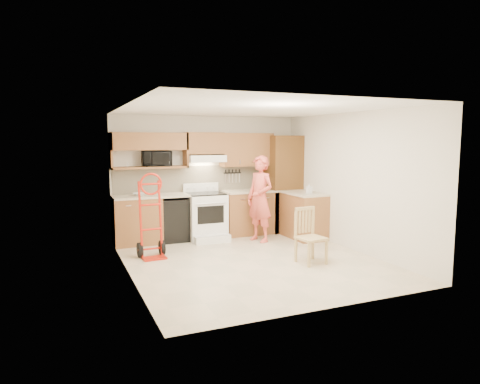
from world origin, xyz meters
TOP-DOWN VIEW (x-y plane):
  - floor at (0.00, 0.00)m, footprint 4.00×4.50m
  - ceiling at (0.00, 0.00)m, footprint 4.00×4.50m
  - wall_back at (0.00, 2.26)m, footprint 4.00×0.02m
  - wall_front at (0.00, -2.26)m, footprint 4.00×0.02m
  - wall_left at (-2.01, 0.00)m, footprint 0.02×4.50m
  - wall_right at (2.01, 0.00)m, footprint 0.02×4.50m
  - backsplash at (0.00, 2.23)m, footprint 3.92×0.03m
  - lower_cab_left at (-1.55, 1.95)m, footprint 0.90×0.60m
  - dishwasher at (-0.80, 1.95)m, footprint 0.60×0.60m
  - lower_cab_right at (0.83, 1.95)m, footprint 1.14×0.60m
  - countertop_left at (-1.25, 1.95)m, footprint 1.50×0.63m
  - countertop_right at (0.83, 1.95)m, footprint 1.14×0.63m
  - cab_return_right at (1.70, 1.15)m, footprint 0.60×1.00m
  - countertop_return at (1.70, 1.15)m, footprint 0.63×1.00m
  - pantry_tall at (1.65, 1.95)m, footprint 0.70×0.60m
  - upper_cab_left at (-1.25, 2.08)m, footprint 1.50×0.33m
  - upper_shelf_mw at (-1.25, 2.08)m, footprint 1.50×0.33m
  - upper_cab_center at (-0.12, 2.08)m, footprint 0.76×0.33m
  - upper_cab_right at (0.83, 2.08)m, footprint 1.14×0.33m
  - range_hood at (-0.12, 2.02)m, footprint 0.76×0.46m
  - knife_strip at (0.55, 2.21)m, footprint 0.40×0.05m
  - microwave at (-1.12, 2.08)m, footprint 0.55×0.38m
  - range at (-0.19, 1.78)m, footprint 0.76×0.99m
  - person at (0.74, 1.22)m, footprint 0.59×0.72m
  - hand_truck at (-1.49, 0.83)m, footprint 0.54×0.50m
  - dining_chair at (0.83, -0.52)m, footprint 0.45×0.48m
  - soap_bottle at (1.70, 0.96)m, footprint 0.10×0.10m
  - bowl at (-1.50, 1.95)m, footprint 0.28×0.28m

SIDE VIEW (x-z plane):
  - floor at x=0.00m, z-range -0.02..0.00m
  - dishwasher at x=-0.80m, z-range 0.00..0.85m
  - lower_cab_left at x=-1.55m, z-range 0.00..0.90m
  - lower_cab_right at x=0.83m, z-range 0.00..0.90m
  - cab_return_right at x=1.70m, z-range 0.00..0.90m
  - dining_chair at x=0.83m, z-range 0.00..0.91m
  - range at x=-0.19m, z-range 0.00..1.11m
  - hand_truck at x=-1.49m, z-range 0.00..1.31m
  - person at x=0.74m, z-range 0.00..1.70m
  - countertop_left at x=-1.25m, z-range 0.90..0.94m
  - countertop_right at x=0.83m, z-range 0.90..0.94m
  - countertop_return at x=1.70m, z-range 0.90..0.94m
  - bowl at x=-1.50m, z-range 0.94..0.99m
  - soap_bottle at x=1.70m, z-range 0.94..1.15m
  - pantry_tall at x=1.65m, z-range 0.00..2.10m
  - backsplash at x=0.00m, z-range 0.92..1.48m
  - knife_strip at x=0.55m, z-range 1.09..1.39m
  - wall_back at x=0.00m, z-range 0.00..2.50m
  - wall_front at x=0.00m, z-range 0.00..2.50m
  - wall_left at x=-2.01m, z-range 0.00..2.50m
  - wall_right at x=2.01m, z-range 0.00..2.50m
  - upper_shelf_mw at x=-1.25m, z-range 1.45..1.49m
  - range_hood at x=-0.12m, z-range 1.56..1.70m
  - microwave at x=-1.12m, z-range 1.49..1.79m
  - upper_cab_right at x=0.83m, z-range 1.45..2.15m
  - upper_cab_center at x=-0.12m, z-range 1.72..2.16m
  - upper_cab_left at x=-1.25m, z-range 1.81..2.15m
  - ceiling at x=0.00m, z-range 2.50..2.52m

